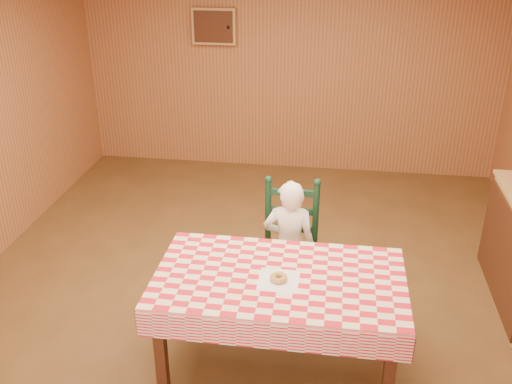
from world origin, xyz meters
The scene contains 7 objects.
ground centered at (0.00, 0.00, 0.00)m, with size 6.00×6.00×0.00m, color brown.
cabin_walls centered at (0.00, 0.53, 1.83)m, with size 5.10×6.05×2.65m.
dining_table centered at (0.28, -0.67, 0.69)m, with size 1.66×0.96×0.77m.
ladder_chair centered at (0.28, 0.12, 0.50)m, with size 0.44×0.40×1.08m.
seated_child centered at (0.28, 0.06, 0.56)m, with size 0.41×0.27×1.12m, color white.
napkin centered at (0.28, -0.72, 0.77)m, with size 0.26×0.26×0.00m, color white.
donut centered at (0.28, -0.72, 0.79)m, with size 0.12×0.12×0.04m, color #B88842.
Camera 1 is at (0.59, -3.78, 2.87)m, focal length 40.00 mm.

